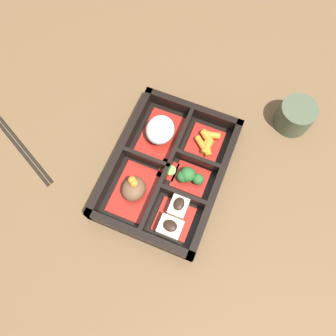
{
  "coord_description": "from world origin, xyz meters",
  "views": [
    {
      "loc": [
        -0.22,
        -0.09,
        0.64
      ],
      "look_at": [
        0.0,
        0.0,
        0.03
      ],
      "focal_mm": 35.0,
      "sensor_mm": 36.0,
      "label": 1
    }
  ],
  "objects": [
    {
      "name": "ground_plane",
      "position": [
        0.0,
        0.0,
        0.0
      ],
      "size": [
        3.0,
        3.0,
        0.0
      ],
      "primitive_type": "plane",
      "color": "brown"
    },
    {
      "name": "bento_base",
      "position": [
        0.0,
        0.0,
        0.01
      ],
      "size": [
        0.3,
        0.22,
        0.01
      ],
      "color": "black",
      "rests_on": "ground_plane"
    },
    {
      "name": "bento_rim",
      "position": [
        -0.0,
        -0.0,
        0.02
      ],
      "size": [
        0.3,
        0.22,
        0.04
      ],
      "color": "black",
      "rests_on": "ground_plane"
    },
    {
      "name": "bowl_stew",
      "position": [
        -0.07,
        0.05,
        0.03
      ],
      "size": [
        0.11,
        0.08,
        0.05
      ],
      "color": "maroon",
      "rests_on": "bento_base"
    },
    {
      "name": "bowl_rice",
      "position": [
        0.07,
        0.04,
        0.03
      ],
      "size": [
        0.11,
        0.08,
        0.05
      ],
      "color": "maroon",
      "rests_on": "bento_base"
    },
    {
      "name": "bowl_tofu",
      "position": [
        -0.09,
        -0.05,
        0.02
      ],
      "size": [
        0.08,
        0.07,
        0.04
      ],
      "color": "maroon",
      "rests_on": "bento_base"
    },
    {
      "name": "bowl_greens",
      "position": [
        -0.0,
        -0.05,
        0.02
      ],
      "size": [
        0.06,
        0.07,
        0.04
      ],
      "color": "maroon",
      "rests_on": "bento_base"
    },
    {
      "name": "bowl_carrots",
      "position": [
        0.09,
        -0.05,
        0.02
      ],
      "size": [
        0.08,
        0.07,
        0.02
      ],
      "color": "maroon",
      "rests_on": "bento_base"
    },
    {
      "name": "bowl_pickles",
      "position": [
        0.0,
        -0.0,
        0.02
      ],
      "size": [
        0.04,
        0.04,
        0.01
      ],
      "color": "maroon",
      "rests_on": "bento_base"
    },
    {
      "name": "tea_cup",
      "position": [
        0.21,
        -0.21,
        0.03
      ],
      "size": [
        0.08,
        0.08,
        0.06
      ],
      "color": "#424C38",
      "rests_on": "ground_plane"
    },
    {
      "name": "chopsticks",
      "position": [
        -0.06,
        0.32,
        0.0
      ],
      "size": [
        0.12,
        0.22,
        0.01
      ],
      "color": "black",
      "rests_on": "ground_plane"
    }
  ]
}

